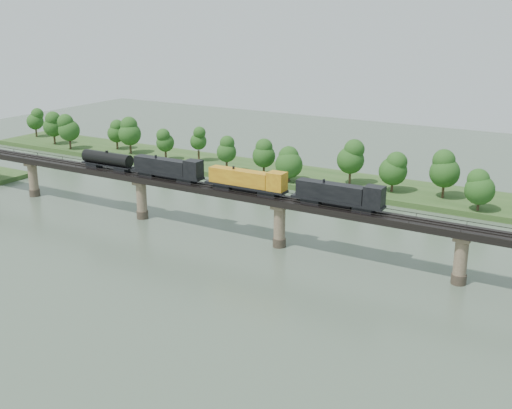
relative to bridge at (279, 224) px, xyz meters
The scene contains 6 objects.
ground 30.49m from the bridge, 90.00° to the right, with size 400.00×400.00×0.00m, color #3C4C3C.
far_bank 55.20m from the bridge, 90.00° to the left, with size 300.00×24.00×1.60m, color #2A481C.
bridge is the anchor object (origin of this frame).
bridge_superstructure 6.33m from the bridge, 90.00° to the left, with size 220.00×4.90×0.75m.
far_treeline 51.30m from the bridge, 99.23° to the left, with size 289.06×17.54×13.60m.
freight_train 18.44m from the bridge, behind, with size 82.94×3.23×5.71m.
Camera 1 is at (64.75, -89.55, 51.78)m, focal length 45.00 mm.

